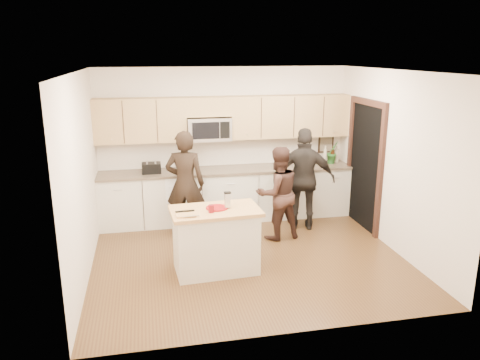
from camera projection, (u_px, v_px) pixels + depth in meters
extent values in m
plane|color=#51371B|center=(248.00, 257.00, 6.96)|extent=(4.50, 4.50, 0.00)
cube|color=beige|center=(225.00, 143.00, 8.49)|extent=(4.50, 0.02, 2.70)
cube|color=beige|center=(291.00, 216.00, 4.71)|extent=(4.50, 0.02, 2.70)
cube|color=beige|center=(82.00, 177.00, 6.16)|extent=(0.02, 4.00, 2.70)
cube|color=beige|center=(394.00, 162.00, 7.03)|extent=(0.02, 4.00, 2.70)
cube|color=white|center=(249.00, 71.00, 6.24)|extent=(4.50, 4.00, 0.02)
cube|color=beige|center=(228.00, 195.00, 8.43)|extent=(4.50, 0.62, 0.90)
cube|color=#6D6048|center=(228.00, 170.00, 8.30)|extent=(4.50, 0.66, 0.04)
cube|color=tan|center=(140.00, 120.00, 7.92)|extent=(1.55, 0.33, 0.75)
cube|color=tan|center=(289.00, 116.00, 8.43)|extent=(2.17, 0.33, 0.75)
cube|color=tan|center=(208.00, 106.00, 8.09)|extent=(0.78, 0.33, 0.33)
cube|color=silver|center=(209.00, 129.00, 8.16)|extent=(0.76, 0.40, 0.40)
cube|color=black|center=(206.00, 131.00, 7.95)|extent=(0.47, 0.01, 0.29)
cube|color=black|center=(225.00, 130.00, 8.02)|extent=(0.17, 0.01, 0.29)
cube|color=black|center=(365.00, 167.00, 7.96)|extent=(0.02, 1.05, 2.10)
cube|color=black|center=(380.00, 176.00, 7.41)|extent=(0.06, 0.10, 2.10)
cube|color=black|center=(350.00, 160.00, 8.50)|extent=(0.06, 0.10, 2.10)
cube|color=black|center=(369.00, 102.00, 7.67)|extent=(0.06, 1.25, 0.10)
cube|color=black|center=(326.00, 143.00, 8.87)|extent=(0.30, 0.03, 0.38)
cube|color=tan|center=(326.00, 143.00, 8.85)|extent=(0.24, 0.00, 0.32)
cube|color=white|center=(176.00, 190.00, 7.89)|extent=(0.34, 0.01, 0.48)
cube|color=white|center=(174.00, 172.00, 8.10)|extent=(0.34, 0.60, 0.01)
cube|color=beige|center=(216.00, 242.00, 6.43)|extent=(1.14, 0.71, 0.85)
cube|color=tan|center=(215.00, 211.00, 6.31)|extent=(1.24, 0.77, 0.05)
cylinder|color=maroon|center=(217.00, 208.00, 6.33)|extent=(0.30, 0.30, 0.02)
cube|color=silver|center=(227.00, 200.00, 6.31)|extent=(0.08, 0.06, 0.20)
cube|color=black|center=(227.00, 193.00, 6.28)|extent=(0.09, 0.07, 0.02)
cylinder|color=maroon|center=(211.00, 209.00, 6.16)|extent=(0.08, 0.08, 0.10)
cube|color=tan|center=(186.00, 215.00, 6.05)|extent=(0.26, 0.19, 0.02)
cube|color=black|center=(185.00, 211.00, 6.14)|extent=(0.25, 0.04, 0.02)
cube|color=silver|center=(191.00, 216.00, 5.97)|extent=(0.22, 0.03, 0.01)
cube|color=black|center=(151.00, 168.00, 8.01)|extent=(0.32, 0.24, 0.17)
cube|color=silver|center=(147.00, 163.00, 7.97)|extent=(0.03, 0.18, 0.00)
cube|color=silver|center=(155.00, 163.00, 8.00)|extent=(0.03, 0.18, 0.00)
cylinder|color=black|center=(302.00, 157.00, 8.51)|extent=(0.08, 0.08, 0.32)
cylinder|color=black|center=(308.00, 154.00, 8.62)|extent=(0.07, 0.07, 0.36)
cylinder|color=#B8B090|center=(325.00, 155.00, 8.57)|extent=(0.06, 0.06, 0.35)
cylinder|color=black|center=(332.00, 155.00, 8.67)|extent=(0.08, 0.08, 0.31)
cylinder|color=#B8B090|center=(337.00, 154.00, 8.77)|extent=(0.08, 0.08, 0.31)
imported|color=#30732E|center=(332.00, 152.00, 8.66)|extent=(0.29, 0.26, 0.42)
imported|color=black|center=(185.00, 184.00, 7.60)|extent=(0.72, 0.56, 1.75)
imported|color=#331F19|center=(278.00, 193.00, 7.48)|extent=(0.83, 0.71, 1.52)
imported|color=black|center=(304.00, 179.00, 7.88)|extent=(1.10, 0.70, 1.74)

